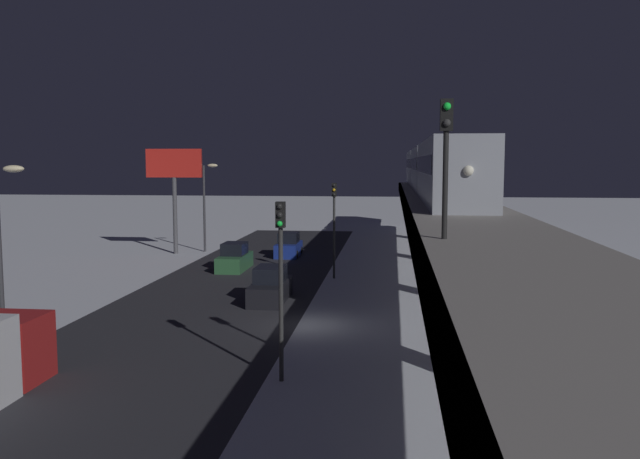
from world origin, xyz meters
TOP-DOWN VIEW (x-y plane):
  - ground_plane at (0.00, 0.00)m, footprint 240.00×240.00m
  - avenue_asphalt at (5.75, 0.00)m, footprint 11.00×86.84m
  - elevated_railway at (-7.24, 0.00)m, footprint 5.00×86.84m
  - subway_train at (-7.34, -25.01)m, footprint 2.94×55.47m
  - rail_signal at (-5.72, 11.32)m, footprint 0.36×0.41m
  - sedan_blue at (4.35, -23.10)m, footprint 1.91×4.14m
  - sedan_green at (7.15, -15.77)m, footprint 1.80×4.52m
  - sedan_black at (2.55, -5.32)m, footprint 1.80×4.74m
  - traffic_light_near at (-0.35, 8.05)m, footprint 0.32×0.44m
  - traffic_light_mid at (-0.35, -12.97)m, footprint 0.32×0.44m
  - commercial_billboard at (14.17, -23.50)m, footprint 4.80×0.36m
  - street_lamp_near at (11.82, 5.00)m, footprint 1.35×0.44m
  - street_lamp_far at (11.82, -25.00)m, footprint 1.35×0.44m

SIDE VIEW (x-z plane):
  - ground_plane at x=0.00m, z-range 0.00..0.00m
  - avenue_asphalt at x=5.75m, z-range 0.00..0.01m
  - sedan_blue at x=4.35m, z-range -0.20..1.77m
  - sedan_black at x=2.55m, z-range -0.19..1.78m
  - sedan_green at x=7.15m, z-range -0.19..1.78m
  - traffic_light_near at x=-0.35m, z-range 1.00..7.40m
  - traffic_light_mid at x=-0.35m, z-range 1.00..7.40m
  - elevated_railway at x=-7.24m, z-range 2.01..7.56m
  - street_lamp_near at x=11.82m, z-range 0.99..8.64m
  - street_lamp_far at x=11.82m, z-range 0.99..8.64m
  - commercial_billboard at x=14.17m, z-range 2.38..11.28m
  - subway_train at x=-7.34m, z-range 5.63..9.03m
  - rail_signal at x=-5.72m, z-range 6.28..10.28m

